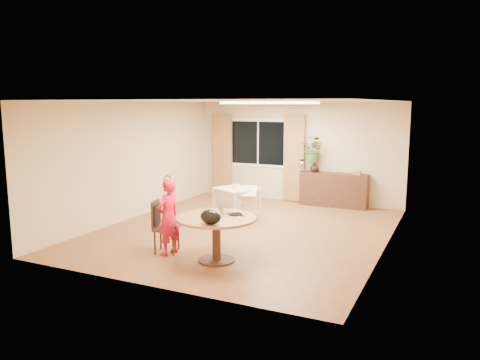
# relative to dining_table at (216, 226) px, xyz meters

# --- Properties ---
(floor) EXTENTS (6.50, 6.50, 0.00)m
(floor) POSITION_rel_dining_table_xyz_m (-0.36, 1.90, -0.58)
(floor) COLOR brown
(floor) RESTS_ON ground
(ceiling) EXTENTS (6.50, 6.50, 0.00)m
(ceiling) POSITION_rel_dining_table_xyz_m (-0.36, 1.90, 2.02)
(ceiling) COLOR white
(ceiling) RESTS_ON wall_back
(wall_back) EXTENTS (5.50, 0.00, 5.50)m
(wall_back) POSITION_rel_dining_table_xyz_m (-0.36, 5.15, 0.72)
(wall_back) COLOR #CDBA85
(wall_back) RESTS_ON floor
(wall_left) EXTENTS (0.00, 6.50, 6.50)m
(wall_left) POSITION_rel_dining_table_xyz_m (-3.11, 1.90, 0.72)
(wall_left) COLOR #CDBA85
(wall_left) RESTS_ON floor
(wall_right) EXTENTS (0.00, 6.50, 6.50)m
(wall_right) POSITION_rel_dining_table_xyz_m (2.39, 1.90, 0.72)
(wall_right) COLOR #CDBA85
(wall_right) RESTS_ON floor
(window) EXTENTS (1.70, 0.03, 1.30)m
(window) POSITION_rel_dining_table_xyz_m (-1.46, 5.13, 0.92)
(window) COLOR white
(window) RESTS_ON wall_back
(curtain_left) EXTENTS (0.55, 0.08, 2.25)m
(curtain_left) POSITION_rel_dining_table_xyz_m (-2.51, 5.06, 0.56)
(curtain_left) COLOR brown
(curtain_left) RESTS_ON wall_back
(curtain_right) EXTENTS (0.55, 0.08, 2.25)m
(curtain_right) POSITION_rel_dining_table_xyz_m (-0.41, 5.06, 0.56)
(curtain_right) COLOR brown
(curtain_right) RESTS_ON wall_back
(ceiling_panel) EXTENTS (2.20, 0.35, 0.05)m
(ceiling_panel) POSITION_rel_dining_table_xyz_m (-0.36, 3.10, 1.98)
(ceiling_panel) COLOR white
(ceiling_panel) RESTS_ON ceiling
(dining_table) EXTENTS (1.30, 1.30, 0.74)m
(dining_table) POSITION_rel_dining_table_xyz_m (0.00, 0.00, 0.00)
(dining_table) COLOR brown
(dining_table) RESTS_ON floor
(dining_chair) EXTENTS (0.53, 0.51, 0.91)m
(dining_chair) POSITION_rel_dining_table_xyz_m (-1.00, 0.04, -0.13)
(dining_chair) COLOR black
(dining_chair) RESTS_ON floor
(child) EXTENTS (0.52, 0.38, 1.30)m
(child) POSITION_rel_dining_table_xyz_m (-0.90, -0.04, 0.07)
(child) COLOR red
(child) RESTS_ON floor
(laptop) EXTENTS (0.42, 0.33, 0.24)m
(laptop) POSITION_rel_dining_table_xyz_m (-0.11, 0.03, 0.28)
(laptop) COLOR #B7B7BC
(laptop) RESTS_ON dining_table
(tumbler) EXTENTS (0.09, 0.09, 0.11)m
(tumbler) POSITION_rel_dining_table_xyz_m (0.05, 0.27, 0.21)
(tumbler) COLOR white
(tumbler) RESTS_ON dining_table
(wine_glass) EXTENTS (0.08, 0.08, 0.19)m
(wine_glass) POSITION_rel_dining_table_xyz_m (0.35, 0.23, 0.26)
(wine_glass) COLOR white
(wine_glass) RESTS_ON dining_table
(pot_lid) EXTENTS (0.23, 0.23, 0.04)m
(pot_lid) POSITION_rel_dining_table_xyz_m (0.22, 0.25, 0.18)
(pot_lid) COLOR white
(pot_lid) RESTS_ON dining_table
(handbag) EXTENTS (0.37, 0.25, 0.23)m
(handbag) POSITION_rel_dining_table_xyz_m (0.14, -0.45, 0.27)
(handbag) COLOR black
(handbag) RESTS_ON dining_table
(armchair) EXTENTS (1.04, 1.05, 0.73)m
(armchair) POSITION_rel_dining_table_xyz_m (-0.94, 2.72, -0.22)
(armchair) COLOR beige
(armchair) RESTS_ON floor
(throw) EXTENTS (0.61, 0.67, 0.03)m
(throw) POSITION_rel_dining_table_xyz_m (-0.66, 2.62, 0.16)
(throw) COLOR beige
(throw) RESTS_ON armchair
(sideboard) EXTENTS (1.68, 0.41, 0.84)m
(sideboard) POSITION_rel_dining_table_xyz_m (0.70, 4.91, -0.16)
(sideboard) COLOR black
(sideboard) RESTS_ON floor
(vase) EXTENTS (0.25, 0.25, 0.25)m
(vase) POSITION_rel_dining_table_xyz_m (0.18, 4.91, 0.38)
(vase) COLOR black
(vase) RESTS_ON sideboard
(bouquet) EXTENTS (0.67, 0.60, 0.66)m
(bouquet) POSITION_rel_dining_table_xyz_m (0.14, 4.91, 0.83)
(bouquet) COLOR #255E23
(bouquet) RESTS_ON vase
(book_stack) EXTENTS (0.22, 0.18, 0.08)m
(book_stack) POSITION_rel_dining_table_xyz_m (1.25, 4.91, 0.29)
(book_stack) COLOR brown
(book_stack) RESTS_ON sideboard
(desk_lamp) EXTENTS (0.17, 0.17, 0.33)m
(desk_lamp) POSITION_rel_dining_table_xyz_m (-0.13, 4.86, 0.42)
(desk_lamp) COLOR black
(desk_lamp) RESTS_ON sideboard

